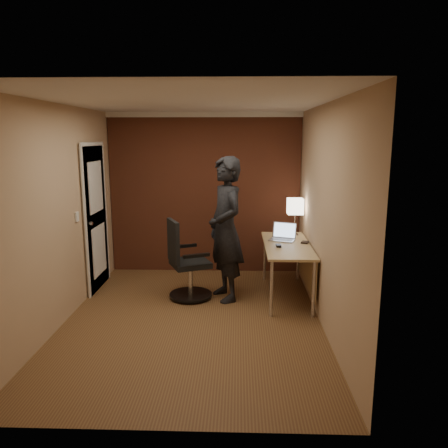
{
  "coord_description": "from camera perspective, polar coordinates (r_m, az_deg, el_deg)",
  "views": [
    {
      "loc": [
        0.53,
        -4.84,
        2.13
      ],
      "look_at": [
        0.35,
        0.55,
        1.05
      ],
      "focal_mm": 35.0,
      "sensor_mm": 36.0,
      "label": 1
    }
  ],
  "objects": [
    {
      "name": "wallet",
      "position": [
        5.95,
        10.52,
        -2.37
      ],
      "size": [
        0.12,
        0.14,
        0.02
      ],
      "primitive_type": "cube",
      "rotation": [
        0.0,
        0.0,
        -0.37
      ],
      "color": "black",
      "rests_on": "desk"
    },
    {
      "name": "desk",
      "position": [
        5.9,
        8.91,
        -3.82
      ],
      "size": [
        0.6,
        1.5,
        0.73
      ],
      "color": "tan",
      "rests_on": "ground"
    },
    {
      "name": "mouse",
      "position": [
        5.69,
        7.14,
        -2.84
      ],
      "size": [
        0.06,
        0.1,
        0.03
      ],
      "primitive_type": "cube",
      "rotation": [
        0.0,
        0.0,
        0.04
      ],
      "color": "black",
      "rests_on": "desk"
    },
    {
      "name": "room",
      "position": [
        6.48,
        -5.24,
        4.53
      ],
      "size": [
        4.0,
        4.0,
        4.0
      ],
      "color": "brown",
      "rests_on": "ground"
    },
    {
      "name": "desk_lamp",
      "position": [
        6.32,
        9.28,
        2.24
      ],
      "size": [
        0.22,
        0.22,
        0.54
      ],
      "color": "silver",
      "rests_on": "desk"
    },
    {
      "name": "person",
      "position": [
        5.69,
        0.22,
        -0.7
      ],
      "size": [
        0.69,
        0.81,
        1.89
      ],
      "primitive_type": "imported",
      "rotation": [
        0.0,
        0.0,
        -1.16
      ],
      "color": "black",
      "rests_on": "ground"
    },
    {
      "name": "laptop",
      "position": [
        6.09,
        7.75,
        -1.45
      ],
      "size": [
        0.4,
        0.36,
        0.23
      ],
      "color": "silver",
      "rests_on": "desk"
    },
    {
      "name": "office_chair",
      "position": [
        5.82,
        -5.06,
        -5.34
      ],
      "size": [
        0.63,
        0.67,
        1.05
      ],
      "color": "black",
      "rests_on": "ground"
    }
  ]
}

